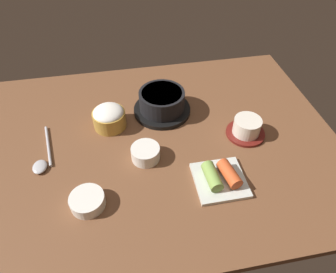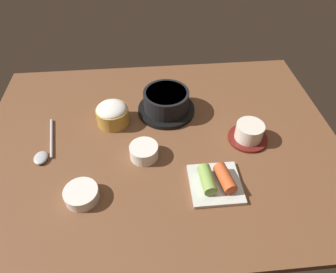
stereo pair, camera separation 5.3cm
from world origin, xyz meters
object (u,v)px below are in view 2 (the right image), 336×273
tea_cup_with_saucer (249,133)px  kimchi_plate (216,181)px  banchan_cup_center (144,151)px  side_bowl_near (81,194)px  spoon (44,151)px  stone_pot (166,102)px  rice_bowl (112,113)px

tea_cup_with_saucer → kimchi_plate: tea_cup_with_saucer is taller
banchan_cup_center → side_bowl_near: banchan_cup_center is taller
spoon → kimchi_plate: bearing=-18.7°
stone_pot → tea_cup_with_saucer: 25.91cm
tea_cup_with_saucer → banchan_cup_center: size_ratio=1.46×
stone_pot → banchan_cup_center: size_ratio=2.30×
rice_bowl → spoon: 21.17cm
stone_pot → kimchi_plate: (9.41, -28.90, -1.98)cm
tea_cup_with_saucer → kimchi_plate: (-12.25, -14.70, -0.95)cm
stone_pot → tea_cup_with_saucer: size_ratio=1.58×
tea_cup_with_saucer → side_bowl_near: 46.70cm
stone_pot → side_bowl_near: (-22.40, -29.67, -1.92)cm
kimchi_plate → side_bowl_near: kimchi_plate is taller
stone_pot → kimchi_plate: bearing=-72.0°
stone_pot → spoon: stone_pot is taller
rice_bowl → spoon: size_ratio=0.54×
stone_pot → kimchi_plate: size_ratio=1.40×
rice_bowl → side_bowl_near: size_ratio=1.18×
stone_pot → banchan_cup_center: stone_pot is taller
rice_bowl → banchan_cup_center: bearing=-59.3°
rice_bowl → spoon: bearing=-149.6°
stone_pot → spoon: size_ratio=0.98×
tea_cup_with_saucer → banchan_cup_center: tea_cup_with_saucer is taller
tea_cup_with_saucer → stone_pot: bearing=146.7°
stone_pot → kimchi_plate: stone_pot is taller
tea_cup_with_saucer → spoon: (-55.77, 0.06, -1.88)cm
side_bowl_near → tea_cup_with_saucer: bearing=19.4°
rice_bowl → stone_pot: bearing=12.3°
rice_bowl → tea_cup_with_saucer: size_ratio=0.86×
side_bowl_near → spoon: (-11.71, 15.53, -1.00)cm
tea_cup_with_saucer → spoon: bearing=179.9°
banchan_cup_center → kimchi_plate: bearing=-33.1°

